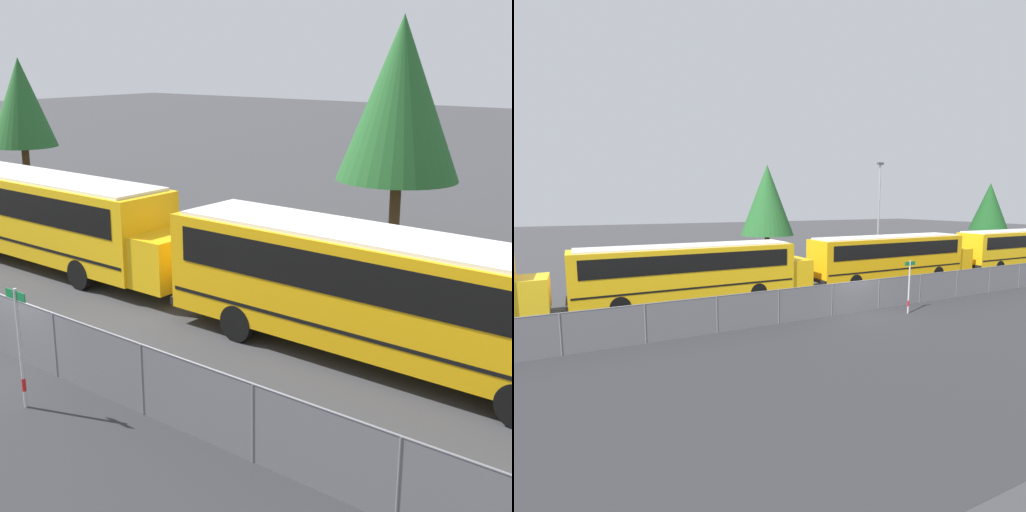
# 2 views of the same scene
# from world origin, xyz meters

# --- Properties ---
(ground_plane) EXTENTS (200.00, 200.00, 0.00)m
(ground_plane) POSITION_xyz_m (0.00, 0.00, 0.00)
(ground_plane) COLOR #38383A
(fence) EXTENTS (70.88, 0.07, 1.68)m
(fence) POSITION_xyz_m (-0.00, -0.00, 0.86)
(fence) COLOR #9EA0A5
(fence) RESTS_ON ground_plane
(school_bus_1) EXTENTS (14.08, 2.57, 3.39)m
(school_bus_1) POSITION_xyz_m (-7.10, 5.84, 2.01)
(school_bus_1) COLOR yellow
(school_bus_1) RESTS_ON ground_plane
(school_bus_2) EXTENTS (14.08, 2.57, 3.39)m
(school_bus_2) POSITION_xyz_m (7.69, 5.66, 2.01)
(school_bus_2) COLOR #EDA80F
(school_bus_2) RESTS_ON ground_plane
(street_sign) EXTENTS (0.70, 0.09, 2.80)m
(street_sign) POSITION_xyz_m (2.29, -1.42, 1.49)
(street_sign) COLOR #B7B7BC
(street_sign) RESTS_ON ground_plane
(tree_1) EXTENTS (3.95, 3.95, 7.55)m
(tree_1) POSITION_xyz_m (-22.03, 15.27, 4.96)
(tree_1) COLOR #51381E
(tree_1) RESTS_ON ground_plane
(tree_2) EXTENTS (4.78, 4.78, 9.13)m
(tree_2) POSITION_xyz_m (2.38, 15.64, 6.01)
(tree_2) COLOR #51381E
(tree_2) RESTS_ON ground_plane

